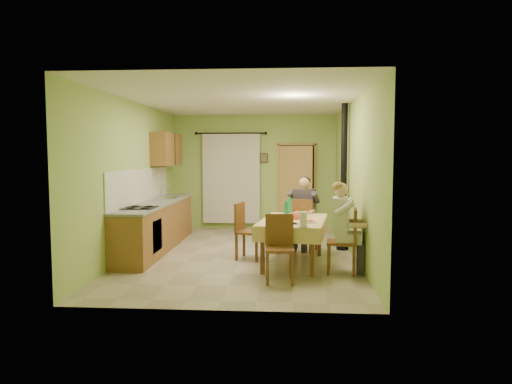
# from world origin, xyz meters

# --- Properties ---
(floor) EXTENTS (4.00, 6.00, 0.01)m
(floor) POSITION_xyz_m (0.00, 0.00, 0.00)
(floor) COLOR tan
(floor) RESTS_ON ground
(room_shell) EXTENTS (4.04, 6.04, 2.82)m
(room_shell) POSITION_xyz_m (0.00, 0.00, 1.82)
(room_shell) COLOR #A4C565
(room_shell) RESTS_ON ground
(kitchen_run) EXTENTS (0.64, 3.64, 1.56)m
(kitchen_run) POSITION_xyz_m (-1.71, 0.40, 0.48)
(kitchen_run) COLOR brown
(kitchen_run) RESTS_ON ground
(upper_cabinets) EXTENTS (0.35, 1.40, 0.70)m
(upper_cabinets) POSITION_xyz_m (-1.82, 1.70, 1.95)
(upper_cabinets) COLOR brown
(upper_cabinets) RESTS_ON room_shell
(curtain) EXTENTS (1.70, 0.07, 2.22)m
(curtain) POSITION_xyz_m (-0.55, 2.90, 1.26)
(curtain) COLOR black
(curtain) RESTS_ON ground
(doorway) EXTENTS (0.96, 0.30, 2.15)m
(doorway) POSITION_xyz_m (1.04, 2.91, 1.05)
(doorway) COLOR black
(doorway) RESTS_ON ground
(dining_table) EXTENTS (1.27, 1.85, 0.76)m
(dining_table) POSITION_xyz_m (0.93, -0.66, 0.38)
(dining_table) COLOR #DBB878
(dining_table) RESTS_ON ground
(tableware) EXTENTS (0.74, 1.69, 0.33)m
(tableware) POSITION_xyz_m (0.93, -0.76, 0.83)
(tableware) COLOR white
(tableware) RESTS_ON dining_table
(chair_far) EXTENTS (0.57, 0.57, 1.01)m
(chair_far) POSITION_xyz_m (1.13, 0.40, 0.29)
(chair_far) COLOR brown
(chair_far) RESTS_ON ground
(chair_near) EXTENTS (0.43, 0.43, 0.97)m
(chair_near) POSITION_xyz_m (0.71, -1.74, 0.29)
(chair_near) COLOR brown
(chair_near) RESTS_ON ground
(chair_right) EXTENTS (0.50, 0.50, 1.01)m
(chair_right) POSITION_xyz_m (1.68, -1.18, 0.29)
(chair_right) COLOR brown
(chair_right) RESTS_ON ground
(chair_left) EXTENTS (0.53, 0.53, 0.99)m
(chair_left) POSITION_xyz_m (0.16, -0.32, 0.29)
(chair_left) COLOR brown
(chair_left) RESTS_ON ground
(man_far) EXTENTS (0.65, 0.58, 1.39)m
(man_far) POSITION_xyz_m (1.14, 0.41, 0.88)
(man_far) COLOR #38333D
(man_far) RESTS_ON chair_far
(man_right) EXTENTS (0.50, 0.61, 1.39)m
(man_right) POSITION_xyz_m (1.66, -1.18, 0.88)
(man_right) COLOR beige
(man_right) RESTS_ON chair_right
(stove_flue) EXTENTS (0.24, 0.24, 2.80)m
(stove_flue) POSITION_xyz_m (1.90, 0.60, 1.02)
(stove_flue) COLOR black
(stove_flue) RESTS_ON ground
(picture_back) EXTENTS (0.19, 0.03, 0.23)m
(picture_back) POSITION_xyz_m (0.25, 2.97, 1.75)
(picture_back) COLOR black
(picture_back) RESTS_ON room_shell
(picture_right) EXTENTS (0.03, 0.31, 0.21)m
(picture_right) POSITION_xyz_m (1.97, 1.20, 1.85)
(picture_right) COLOR brown
(picture_right) RESTS_ON room_shell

